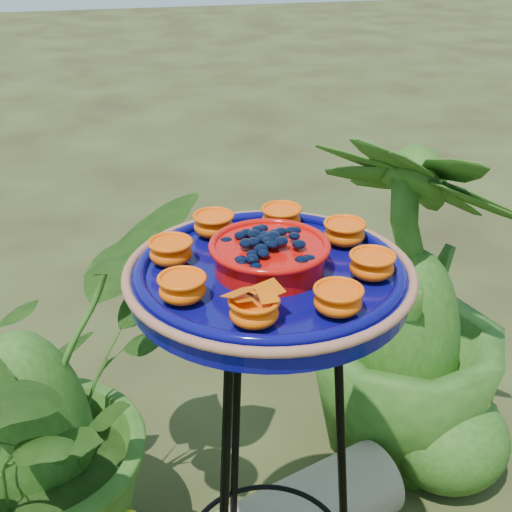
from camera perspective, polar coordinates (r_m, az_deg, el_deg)
name	(u,v)px	position (r m, az deg, el deg)	size (l,w,h in m)	color
tripod_stand	(268,456)	(1.37, 0.93, -15.72)	(0.39, 0.39, 0.89)	black
feeder_dish	(269,271)	(1.15, 1.07, -1.23)	(0.54, 0.54, 0.11)	#080755
shrub_back_left	(26,408)	(1.71, -17.89, -11.53)	(0.80, 0.69, 0.89)	#204813
shrub_back_right	(411,303)	(1.96, 12.33, -3.71)	(0.55, 0.55, 0.98)	#204813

